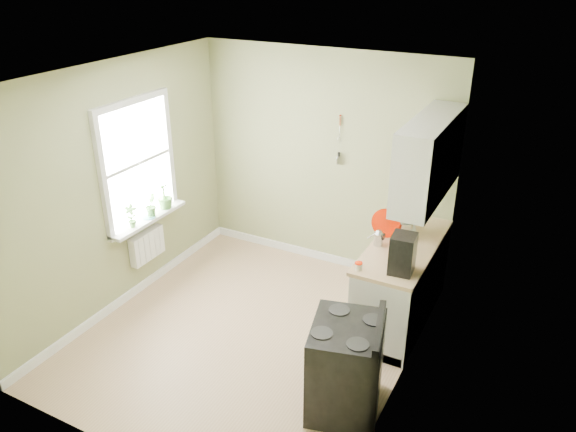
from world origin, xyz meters
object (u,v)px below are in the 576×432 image
at_px(stand_mixer, 407,219).
at_px(coffee_maker, 402,255).
at_px(stove, 346,367).
at_px(kettle, 379,238).

height_order(stand_mixer, coffee_maker, stand_mixer).
distance_m(stove, coffee_maker, 1.18).
bearing_deg(stove, stand_mixer, 91.69).
distance_m(kettle, coffee_maker, 0.56).
height_order(kettle, coffee_maker, coffee_maker).
xyz_separation_m(kettle, coffee_maker, (0.37, -0.41, 0.10)).
bearing_deg(kettle, stand_mixer, 66.07).
relative_size(stove, kettle, 5.64).
xyz_separation_m(stand_mixer, coffee_maker, (0.19, -0.80, 0.01)).
xyz_separation_m(stove, kettle, (-0.23, 1.37, 0.56)).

